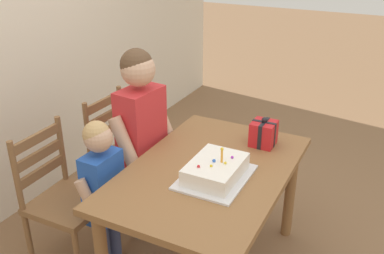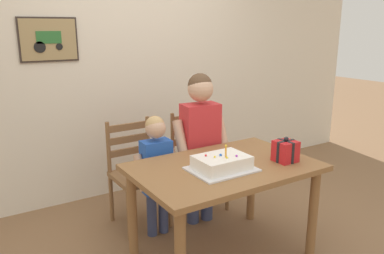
% 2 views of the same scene
% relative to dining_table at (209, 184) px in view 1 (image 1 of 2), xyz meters
% --- Properties ---
extents(dining_table, '(1.31, 0.86, 0.74)m').
position_rel_dining_table_xyz_m(dining_table, '(0.00, 0.00, 0.00)').
color(dining_table, olive).
rests_on(dining_table, ground).
extents(birthday_cake, '(0.44, 0.34, 0.19)m').
position_rel_dining_table_xyz_m(birthday_cake, '(-0.08, -0.07, 0.15)').
color(birthday_cake, silver).
rests_on(birthday_cake, dining_table).
extents(gift_box_red_large, '(0.16, 0.15, 0.19)m').
position_rel_dining_table_xyz_m(gift_box_red_large, '(0.43, -0.18, 0.18)').
color(gift_box_red_large, red).
rests_on(gift_box_red_large, dining_table).
extents(chair_left, '(0.43, 0.43, 0.92)m').
position_rel_dining_table_xyz_m(chair_left, '(-0.32, 0.84, -0.17)').
color(chair_left, brown).
rests_on(chair_left, ground).
extents(chair_right, '(0.43, 0.43, 0.92)m').
position_rel_dining_table_xyz_m(chair_right, '(0.32, 0.84, -0.17)').
color(chair_right, brown).
rests_on(chair_right, ground).
extents(child_older, '(0.50, 0.29, 1.33)m').
position_rel_dining_table_xyz_m(child_older, '(0.16, 0.56, 0.18)').
color(child_older, '#38426B').
rests_on(child_older, ground).
extents(child_younger, '(0.37, 0.21, 1.02)m').
position_rel_dining_table_xyz_m(child_younger, '(-0.26, 0.56, -0.01)').
color(child_younger, '#38426B').
rests_on(child_younger, ground).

